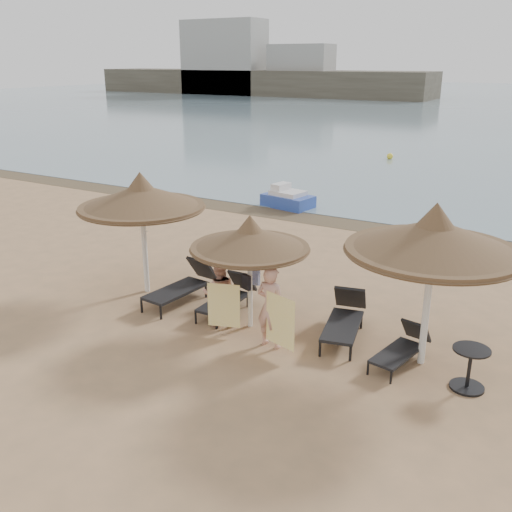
{
  "coord_description": "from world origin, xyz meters",
  "views": [
    {
      "loc": [
        6.05,
        -9.7,
        5.7
      ],
      "look_at": [
        -0.28,
        1.2,
        1.34
      ],
      "focal_mm": 40.0,
      "sensor_mm": 36.0,
      "label": 1
    }
  ],
  "objects": [
    {
      "name": "person_left",
      "position": [
        -0.54,
        0.0,
        0.9
      ],
      "size": [
        0.98,
        0.9,
        1.79
      ],
      "primitive_type": "imported",
      "rotation": [
        0.0,
        0.0,
        3.71
      ],
      "color": "tan",
      "rests_on": "ground"
    },
    {
      "name": "lounger_far_left",
      "position": [
        -2.08,
        0.73,
        0.43
      ],
      "size": [
        0.91,
        2.18,
        0.95
      ],
      "rotation": [
        0.0,
        0.0,
        -0.1
      ],
      "color": "black",
      "rests_on": "ground"
    },
    {
      "name": "pedal_boat",
      "position": [
        -4.21,
        10.5,
        0.35
      ],
      "size": [
        2.18,
        1.52,
        0.93
      ],
      "rotation": [
        0.0,
        0.0,
        -0.18
      ],
      "color": "#2C49AA",
      "rests_on": "ground"
    },
    {
      "name": "bag_dark",
      "position": [
        0.09,
        0.14,
        1.12
      ],
      "size": [
        0.25,
        0.15,
        0.33
      ],
      "rotation": [
        0.0,
        0.0,
        -0.33
      ],
      "color": "black",
      "rests_on": "ground"
    },
    {
      "name": "side_table",
      "position": [
        4.83,
        0.08,
        0.38
      ],
      "size": [
        0.67,
        0.67,
        0.81
      ],
      "rotation": [
        0.0,
        0.0,
        -0.17
      ],
      "color": "black",
      "rests_on": "ground"
    },
    {
      "name": "bag_patterned",
      "position": [
        0.09,
        0.48,
        1.13
      ],
      "size": [
        0.28,
        0.11,
        0.34
      ],
      "rotation": [
        0.0,
        0.0,
        -0.09
      ],
      "color": "silver",
      "rests_on": "ground"
    },
    {
      "name": "palapa_left",
      "position": [
        -3.28,
        0.73,
        2.49
      ],
      "size": [
        3.15,
        3.15,
        3.12
      ],
      "rotation": [
        0.0,
        0.0,
        0.17
      ],
      "color": "white",
      "rests_on": "ground"
    },
    {
      "name": "lounger_near_left",
      "position": [
        -0.78,
        0.79,
        0.37
      ],
      "size": [
        0.65,
        1.87,
        0.83
      ],
      "rotation": [
        0.0,
        0.0,
        0.02
      ],
      "color": "black",
      "rests_on": "ground"
    },
    {
      "name": "lounger_far_right",
      "position": [
        3.51,
        0.43,
        0.33
      ],
      "size": [
        0.85,
        1.7,
        0.73
      ],
      "rotation": [
        0.0,
        0.0,
        -0.2
      ],
      "color": "black",
      "rests_on": "ground"
    },
    {
      "name": "palapa_center",
      "position": [
        0.09,
        0.3,
        2.06
      ],
      "size": [
        2.61,
        2.61,
        2.59
      ],
      "rotation": [
        0.0,
        0.0,
        0.28
      ],
      "color": "white",
      "rests_on": "ground"
    },
    {
      "name": "person_right",
      "position": [
        0.93,
        -0.29,
        1.03
      ],
      "size": [
        0.98,
        0.67,
        2.07
      ],
      "primitive_type": "imported",
      "rotation": [
        0.0,
        0.0,
        3.09
      ],
      "color": "tan",
      "rests_on": "ground"
    },
    {
      "name": "towel_right",
      "position": [
        1.28,
        -0.54,
        0.76
      ],
      "size": [
        0.76,
        0.24,
        1.09
      ],
      "rotation": [
        0.0,
        0.0,
        -0.28
      ],
      "color": "yellow",
      "rests_on": "ground"
    },
    {
      "name": "towel_left",
      "position": [
        -0.19,
        -0.35,
        0.69
      ],
      "size": [
        0.68,
        0.25,
        1.0
      ],
      "rotation": [
        0.0,
        0.0,
        0.32
      ],
      "color": "yellow",
      "rests_on": "ground"
    },
    {
      "name": "lounger_near_right",
      "position": [
        2.08,
        0.96,
        0.41
      ],
      "size": [
        1.1,
        2.15,
        0.92
      ],
      "rotation": [
        0.0,
        0.0,
        0.21
      ],
      "color": "black",
      "rests_on": "ground"
    },
    {
      "name": "buoy_left",
      "position": [
        -4.23,
        24.03,
        0.19
      ],
      "size": [
        0.37,
        0.37,
        0.37
      ],
      "primitive_type": "sphere",
      "color": "yellow",
      "rests_on": "ground"
    },
    {
      "name": "wet_sand_strip",
      "position": [
        0.0,
        9.4,
        0.0
      ],
      "size": [
        200.0,
        1.6,
        0.01
      ],
      "primitive_type": "cube",
      "color": "brown",
      "rests_on": "ground"
    },
    {
      "name": "ground",
      "position": [
        0.0,
        0.0,
        0.0
      ],
      "size": [
        160.0,
        160.0,
        0.0
      ],
      "primitive_type": "plane",
      "color": "#AC8155",
      "rests_on": "ground"
    },
    {
      "name": "far_shore",
      "position": [
        -25.1,
        77.82,
        2.91
      ],
      "size": [
        150.0,
        54.8,
        12.0
      ],
      "color": "brown",
      "rests_on": "ground"
    },
    {
      "name": "palapa_right",
      "position": [
        3.86,
        0.59,
        2.6
      ],
      "size": [
        3.29,
        3.29,
        3.26
      ],
      "rotation": [
        0.0,
        0.0,
        0.35
      ],
      "color": "white",
      "rests_on": "ground"
    }
  ]
}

